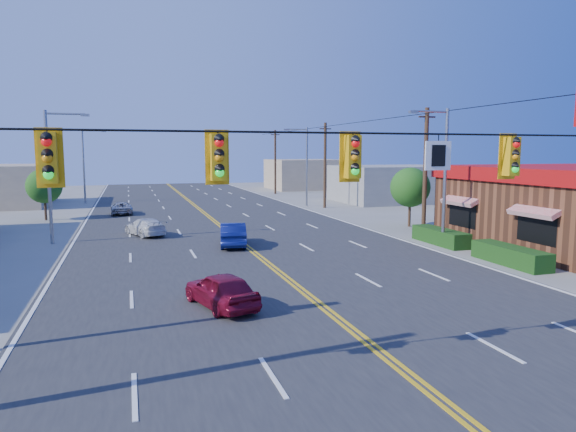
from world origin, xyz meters
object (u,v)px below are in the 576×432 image
object	(u,v)px
signal_span	(392,178)
car_white	(145,228)
car_blue	(233,235)
car_silver	(121,209)
car_magenta	(221,291)

from	to	relation	value
signal_span	car_white	bearing A→B (deg)	103.03
signal_span	car_blue	bearing A→B (deg)	91.86
car_white	car_silver	xyz separation A→B (m)	(-1.62, 12.72, -0.03)
car_blue	car_white	distance (m)	7.25
car_white	car_silver	world-z (taller)	car_white
car_magenta	car_blue	size ratio (longest dim) A/B	0.89
car_blue	car_white	size ratio (longest dim) A/B	1.06
car_magenta	car_white	xyz separation A→B (m)	(-2.06, 17.20, -0.06)
car_magenta	car_white	size ratio (longest dim) A/B	0.95
car_blue	car_white	bearing A→B (deg)	-39.00
car_blue	car_silver	bearing A→B (deg)	-61.01
car_magenta	car_white	world-z (taller)	car_magenta
car_silver	car_white	bearing A→B (deg)	95.31
car_magenta	car_silver	distance (m)	30.14
car_magenta	car_blue	distance (m)	12.08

